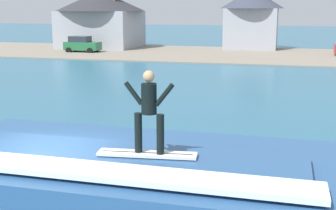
% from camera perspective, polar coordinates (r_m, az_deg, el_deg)
% --- Properties ---
extents(wave_crest, '(9.25, 4.60, 1.77)m').
position_cam_1_polar(wave_crest, '(10.46, -5.08, -10.22)').
color(wave_crest, '#2B5587').
rests_on(wave_crest, ground_plane).
extents(surfboard, '(2.13, 0.64, 0.06)m').
position_cam_1_polar(surfboard, '(9.54, -2.66, -6.21)').
color(surfboard, white).
rests_on(surfboard, wave_crest).
extents(surfer, '(1.07, 0.32, 1.75)m').
position_cam_1_polar(surfer, '(9.26, -2.41, -0.32)').
color(surfer, black).
rests_on(surfer, surfboard).
extents(shoreline_bank, '(120.00, 17.58, 0.11)m').
position_cam_1_polar(shoreline_bank, '(48.87, 8.78, 6.35)').
color(shoreline_bank, gray).
rests_on(shoreline_bank, ground_plane).
extents(car_near_shore, '(3.92, 2.08, 1.86)m').
position_cam_1_polar(car_near_shore, '(51.57, -10.84, 7.55)').
color(car_near_shore, '#23663D').
rests_on(car_near_shore, ground_plane).
extents(house_with_chimney, '(11.09, 11.09, 7.21)m').
position_cam_1_polar(house_with_chimney, '(57.60, -8.50, 11.08)').
color(house_with_chimney, '#9EA3AD').
rests_on(house_with_chimney, ground_plane).
extents(house_small_cottage, '(7.58, 7.58, 7.42)m').
position_cam_1_polar(house_small_cottage, '(55.79, 10.54, 11.08)').
color(house_small_cottage, '#9EA3AD').
rests_on(house_small_cottage, ground_plane).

